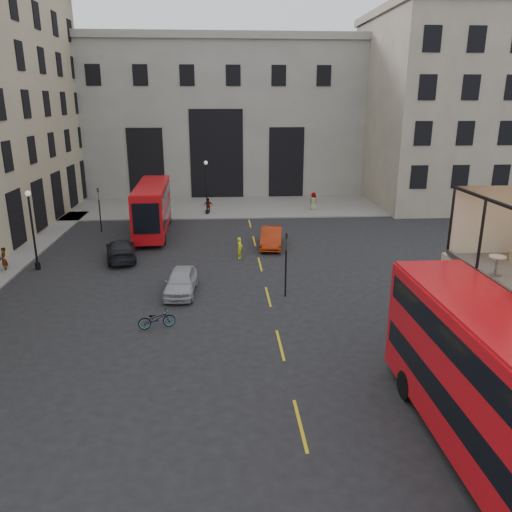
{
  "coord_description": "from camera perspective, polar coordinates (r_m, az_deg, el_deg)",
  "views": [
    {
      "loc": [
        -4.6,
        -14.73,
        10.84
      ],
      "look_at": [
        -2.82,
        10.36,
        3.0
      ],
      "focal_mm": 35.0,
      "sensor_mm": 36.0,
      "label": 1
    }
  ],
  "objects": [
    {
      "name": "ground",
      "position": [
        18.86,
        11.41,
        -18.16
      ],
      "size": [
        140.0,
        140.0,
        0.0
      ],
      "primitive_type": "plane",
      "color": "black",
      "rests_on": "ground"
    },
    {
      "name": "gateway",
      "position": [
        62.74,
        -4.6,
        15.93
      ],
      "size": [
        35.0,
        10.6,
        18.0
      ],
      "color": "#9E9C93",
      "rests_on": "ground"
    },
    {
      "name": "building_right",
      "position": [
        59.98,
        20.98,
        15.79
      ],
      "size": [
        16.6,
        18.6,
        20.0
      ],
      "color": "#A99E89",
      "rests_on": "ground"
    },
    {
      "name": "pavement_far",
      "position": [
        53.84,
        -5.49,
        5.68
      ],
      "size": [
        40.0,
        12.0,
        0.12
      ],
      "primitive_type": "cube",
      "color": "slate",
      "rests_on": "ground"
    },
    {
      "name": "traffic_light_near",
      "position": [
        28.26,
        3.45,
        -0.05
      ],
      "size": [
        0.16,
        0.2,
        3.8
      ],
      "color": "black",
      "rests_on": "ground"
    },
    {
      "name": "traffic_light_far",
      "position": [
        44.78,
        -17.5,
        5.68
      ],
      "size": [
        0.16,
        0.2,
        3.8
      ],
      "color": "black",
      "rests_on": "ground"
    },
    {
      "name": "street_lamp_a",
      "position": [
        36.01,
        -24.09,
        2.21
      ],
      "size": [
        0.36,
        0.36,
        5.33
      ],
      "color": "black",
      "rests_on": "ground"
    },
    {
      "name": "street_lamp_b",
      "position": [
        49.48,
        -5.66,
        7.4
      ],
      "size": [
        0.36,
        0.36,
        5.33
      ],
      "color": "black",
      "rests_on": "ground"
    },
    {
      "name": "bus_near",
      "position": [
        16.78,
        26.25,
        -13.64
      ],
      "size": [
        2.82,
        12.09,
        4.83
      ],
      "color": "red",
      "rests_on": "ground"
    },
    {
      "name": "bus_far",
      "position": [
        43.07,
        -11.75,
        5.61
      ],
      "size": [
        2.83,
        10.66,
        4.22
      ],
      "color": "red",
      "rests_on": "ground"
    },
    {
      "name": "car_a",
      "position": [
        29.55,
        -8.57,
        -2.92
      ],
      "size": [
        1.93,
        4.32,
        1.44
      ],
      "primitive_type": "imported",
      "rotation": [
        0.0,
        0.0,
        -0.05
      ],
      "color": "#A5A8AE",
      "rests_on": "ground"
    },
    {
      "name": "car_b",
      "position": [
        38.57,
        1.76,
        2.14
      ],
      "size": [
        2.16,
        4.72,
        1.5
      ],
      "primitive_type": "imported",
      "rotation": [
        0.0,
        0.0,
        -0.13
      ],
      "color": "#A3270A",
      "rests_on": "ground"
    },
    {
      "name": "car_c",
      "position": [
        36.76,
        -15.19,
        0.7
      ],
      "size": [
        3.0,
        5.22,
        1.42
      ],
      "primitive_type": "imported",
      "rotation": [
        0.0,
        0.0,
        3.36
      ],
      "color": "black",
      "rests_on": "ground"
    },
    {
      "name": "bicycle",
      "position": [
        25.46,
        -11.28,
        -7.05
      ],
      "size": [
        1.93,
        1.06,
        0.96
      ],
      "primitive_type": "imported",
      "rotation": [
        0.0,
        0.0,
        1.81
      ],
      "color": "gray",
      "rests_on": "ground"
    },
    {
      "name": "cyclist",
      "position": [
        35.71,
        -1.86,
        0.92
      ],
      "size": [
        0.54,
        0.66,
        1.54
      ],
      "primitive_type": "imported",
      "rotation": [
        0.0,
        0.0,
        1.21
      ],
      "color": "yellow",
      "rests_on": "ground"
    },
    {
      "name": "pedestrian_a",
      "position": [
        44.59,
        -13.56,
        3.91
      ],
      "size": [
        1.04,
        0.94,
        1.75
      ],
      "primitive_type": "imported",
      "rotation": [
        0.0,
        0.0,
        0.4
      ],
      "color": "gray",
      "rests_on": "ground"
    },
    {
      "name": "pedestrian_b",
      "position": [
        53.31,
        -11.66,
        6.27
      ],
      "size": [
        1.29,
        1.43,
        1.92
      ],
      "primitive_type": "imported",
      "rotation": [
        0.0,
        0.0,
        0.98
      ],
      "color": "gray",
      "rests_on": "ground"
    },
    {
      "name": "pedestrian_c",
      "position": [
        50.42,
        -5.47,
        5.72
      ],
      "size": [
        0.94,
        0.43,
        1.57
      ],
      "primitive_type": "imported",
      "rotation": [
        0.0,
        0.0,
        3.08
      ],
      "color": "gray",
      "rests_on": "ground"
    },
    {
      "name": "pedestrian_d",
      "position": [
        51.9,
        6.58,
        6.2
      ],
      "size": [
        1.09,
        1.05,
        1.88
      ],
      "primitive_type": "imported",
      "rotation": [
        0.0,
        0.0,
        2.44
      ],
      "color": "gray",
      "rests_on": "ground"
    },
    {
      "name": "pedestrian_e",
      "position": [
        36.87,
        -26.86,
        -0.38
      ],
      "size": [
        0.57,
        0.69,
        1.65
      ],
      "primitive_type": "imported",
      "rotation": [
        0.0,
        0.0,
        5.04
      ],
      "color": "gray",
      "rests_on": "ground"
    },
    {
      "name": "cafe_table_far",
      "position": [
        20.52,
        25.82,
        -0.7
      ],
      "size": [
        0.61,
        0.61,
        0.76
      ],
      "color": "beige",
      "rests_on": "cafe_floor"
    }
  ]
}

